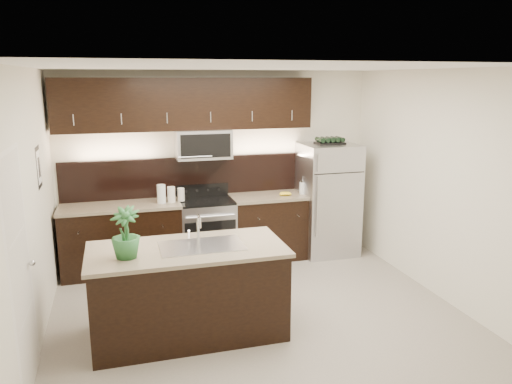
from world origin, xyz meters
TOP-DOWN VIEW (x-y plane):
  - ground at (0.00, 0.00)m, footprint 4.50×4.50m
  - room_walls at (-0.11, -0.04)m, footprint 4.52×4.02m
  - counter_run at (-0.46, 1.69)m, footprint 3.51×0.65m
  - upper_fixtures at (-0.43, 1.84)m, footprint 3.49×0.40m
  - island at (-0.80, -0.28)m, footprint 1.96×0.96m
  - sink_faucet at (-0.65, -0.27)m, footprint 0.84×0.50m
  - refrigerator at (1.58, 1.63)m, footprint 0.80×0.72m
  - wine_rack at (1.58, 1.63)m, footprint 0.41×0.25m
  - plant at (-1.39, -0.40)m, footprint 0.36×0.36m
  - canisters at (-0.76, 1.66)m, footprint 0.38×0.15m
  - french_press at (1.17, 1.64)m, footprint 0.09×0.09m
  - bananas at (0.84, 1.61)m, footprint 0.20×0.17m

SIDE VIEW (x-z plane):
  - ground at x=0.00m, z-range 0.00..0.00m
  - counter_run at x=-0.46m, z-range 0.00..0.94m
  - island at x=-0.80m, z-range 0.00..0.94m
  - refrigerator at x=1.58m, z-range 0.00..1.65m
  - sink_faucet at x=-0.65m, z-range 0.81..1.10m
  - bananas at x=0.84m, z-range 0.94..1.00m
  - french_press at x=1.17m, z-range 0.91..1.17m
  - canisters at x=-0.76m, z-range 0.93..1.18m
  - plant at x=-1.39m, z-range 0.94..1.43m
  - room_walls at x=-0.11m, z-range 0.34..3.05m
  - wine_rack at x=1.58m, z-range 1.65..1.75m
  - upper_fixtures at x=-0.43m, z-range 1.31..2.97m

